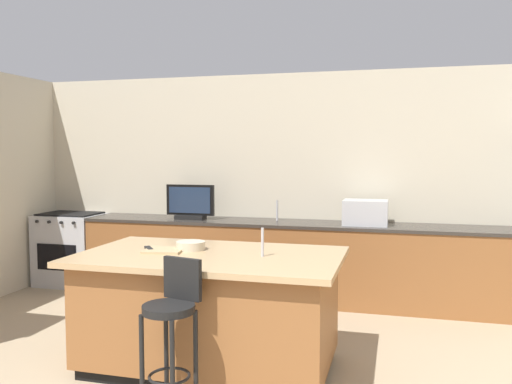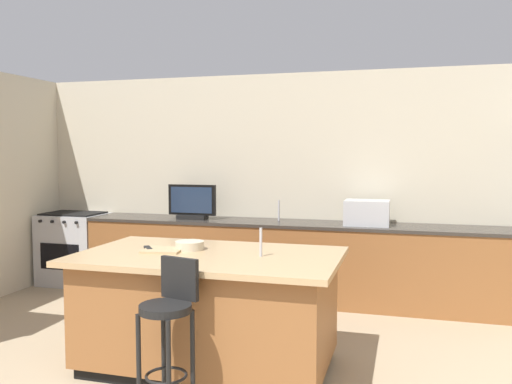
{
  "view_description": "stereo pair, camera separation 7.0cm",
  "coord_description": "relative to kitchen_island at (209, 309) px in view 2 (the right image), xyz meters",
  "views": [
    {
      "loc": [
        1.17,
        -1.56,
        1.7
      ],
      "look_at": [
        -0.09,
        3.12,
        1.34
      ],
      "focal_mm": 37.11,
      "sensor_mm": 36.0,
      "label": 1
    },
    {
      "loc": [
        1.24,
        -1.54,
        1.7
      ],
      "look_at": [
        -0.09,
        3.12,
        1.34
      ],
      "focal_mm": 37.11,
      "sensor_mm": 36.0,
      "label": 2
    }
  ],
  "objects": [
    {
      "name": "wall_back",
      "position": [
        0.24,
        2.42,
        0.85
      ],
      "size": [
        7.18,
        0.12,
        2.64
      ],
      "primitive_type": "cube",
      "color": "beige",
      "rests_on": "ground_plane"
    },
    {
      "name": "sink_faucet_back",
      "position": [
        0.05,
        2.14,
        0.56
      ],
      "size": [
        0.02,
        0.02,
        0.24
      ],
      "primitive_type": "cylinder",
      "color": "#B2B2B7",
      "rests_on": "counter_back"
    },
    {
      "name": "tv_remote",
      "position": [
        -0.54,
        0.02,
        0.46
      ],
      "size": [
        0.14,
        0.16,
        0.02
      ],
      "primitive_type": "cube",
      "rotation": [
        0.0,
        0.0,
        0.65
      ],
      "color": "black",
      "rests_on": "kitchen_island"
    },
    {
      "name": "cell_phone",
      "position": [
        -0.49,
        0.0,
        0.45
      ],
      "size": [
        0.1,
        0.16,
        0.01
      ],
      "primitive_type": "cube",
      "rotation": [
        0.0,
        0.0,
        0.21
      ],
      "color": "black",
      "rests_on": "kitchen_island"
    },
    {
      "name": "bar_stool_center",
      "position": [
        0.01,
        -0.75,
        0.14
      ],
      "size": [
        0.35,
        0.37,
        1.0
      ],
      "rotation": [
        0.0,
        0.0,
        -0.25
      ],
      "color": "black",
      "rests_on": "ground_plane"
    },
    {
      "name": "counter_back",
      "position": [
        0.22,
        2.04,
        -0.01
      ],
      "size": [
        4.93,
        0.62,
        0.91
      ],
      "color": "brown",
      "rests_on": "ground_plane"
    },
    {
      "name": "microwave",
      "position": [
        1.07,
        2.04,
        0.58
      ],
      "size": [
        0.48,
        0.36,
        0.27
      ],
      "primitive_type": "cube",
      "color": "#B7BABF",
      "rests_on": "counter_back"
    },
    {
      "name": "sink_faucet_island",
      "position": [
        0.42,
        -0.0,
        0.56
      ],
      "size": [
        0.02,
        0.02,
        0.22
      ],
      "primitive_type": "cylinder",
      "color": "#B2B2B7",
      "rests_on": "kitchen_island"
    },
    {
      "name": "cutting_board",
      "position": [
        -0.39,
        -0.0,
        0.45
      ],
      "size": [
        0.34,
        0.31,
        0.02
      ],
      "primitive_type": "cube",
      "rotation": [
        0.0,
        0.0,
        0.14
      ],
      "color": "tan",
      "rests_on": "kitchen_island"
    },
    {
      "name": "tv_monitor",
      "position": [
        -0.97,
        1.99,
        0.63
      ],
      "size": [
        0.59,
        0.16,
        0.41
      ],
      "color": "black",
      "rests_on": "counter_back"
    },
    {
      "name": "range_oven",
      "position": [
        -2.65,
        2.04,
        -0.01
      ],
      "size": [
        0.79,
        0.63,
        0.93
      ],
      "color": "#B7BABF",
      "rests_on": "ground_plane"
    },
    {
      "name": "fruit_bowl",
      "position": [
        -0.21,
        0.12,
        0.48
      ],
      "size": [
        0.23,
        0.23,
        0.07
      ],
      "primitive_type": "cylinder",
      "color": "beige",
      "rests_on": "kitchen_island"
    },
    {
      "name": "kitchen_island",
      "position": [
        0.0,
        0.0,
        0.0
      ],
      "size": [
        2.04,
        1.22,
        0.91
      ],
      "color": "black",
      "rests_on": "ground_plane"
    }
  ]
}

